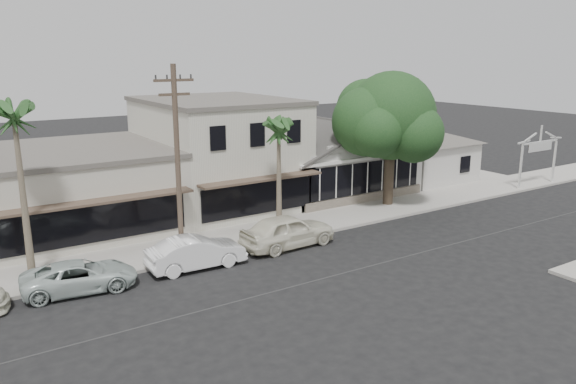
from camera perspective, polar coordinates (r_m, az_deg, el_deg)
ground at (r=27.36m, az=11.60°, el=-6.54°), size 140.00×140.00×0.00m
sidewalk_north at (r=28.42m, az=-10.03°, el=-5.52°), size 90.00×3.50×0.15m
corner_shop at (r=38.98m, az=4.18°, el=3.80°), size 10.40×8.60×5.10m
side_cottage at (r=43.90m, az=13.50°, el=3.10°), size 6.00×6.00×3.00m
arch_sign at (r=43.94m, az=24.23°, el=4.47°), size 4.12×0.12×3.95m
row_building_near at (r=35.59m, az=-7.16°, el=3.80°), size 8.00×10.00×6.50m
row_building_midnear at (r=32.98m, az=-21.27°, el=0.11°), size 10.00×10.00×4.20m
utility_pole at (r=25.45m, az=-11.15°, el=3.15°), size 1.80×0.24×9.00m
car_0 at (r=27.98m, az=-0.04°, el=-3.96°), size 5.00×2.17×1.68m
car_1 at (r=25.65m, az=-9.31°, el=-6.09°), size 4.49×1.71×1.46m
car_2 at (r=24.52m, az=-20.39°, el=-8.02°), size 4.74×2.66×1.25m
shade_tree at (r=35.35m, az=10.09°, el=7.40°), size 7.60×6.87×8.44m
palm_east at (r=29.08m, az=-0.95°, el=6.36°), size 2.26×2.26×6.58m
palm_mid at (r=25.00m, az=-26.07°, el=6.74°), size 2.95×2.95×8.02m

